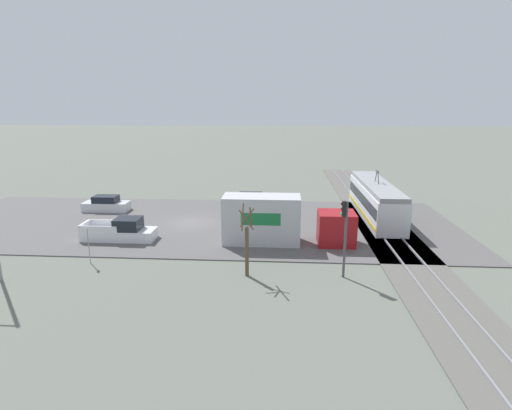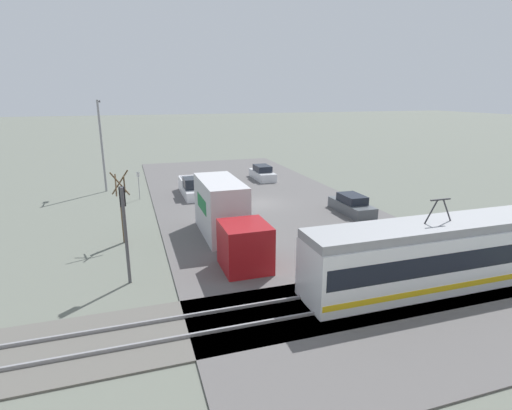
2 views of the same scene
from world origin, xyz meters
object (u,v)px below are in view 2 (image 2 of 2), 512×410
Objects in this scene: pickup_truck at (193,188)px; sedan_car_1 at (262,173)px; sedan_car_0 at (352,205)px; no_parking_sign at (139,183)px; street_tree at (122,211)px; street_lamp_near_crossing at (101,140)px; light_rail_tram at (433,255)px; box_truck at (225,215)px; traffic_light_pole at (125,222)px.

pickup_truck is 1.28× the size of sedan_car_1.
sedan_car_0 is 18.57m from no_parking_sign.
street_lamp_near_crossing is at bearing -83.77° from street_tree.
sedan_car_1 is at bearing -90.66° from light_rail_tram.
box_truck is 1.75× the size of pickup_truck.
pickup_truck is (0.09, -12.59, -1.04)m from box_truck.
light_rail_tram is 12.14m from box_truck.
street_lamp_near_crossing reaches higher than no_parking_sign.
sedan_car_0 is 14.61m from sedan_car_1.
traffic_light_pole is at bearing 33.80° from box_truck.
light_rail_tram is 26.56m from sedan_car_1.
traffic_light_pole reaches higher than sedan_car_0.
box_truck is 12.63m from pickup_truck.
light_rail_tram reaches higher than sedan_car_0.
sedan_car_1 is 0.91× the size of traffic_light_pole.
street_lamp_near_crossing is at bearing -65.65° from box_truck.
traffic_light_pole is at bearing -19.84° from light_rail_tram.
street_lamp_near_crossing is (1.86, -21.25, 1.75)m from traffic_light_pole.
sedan_car_0 is 23.90m from street_lamp_near_crossing.
box_truck reaches higher than sedan_car_1.
box_truck is (8.09, -9.05, 0.12)m from light_rail_tram.
sedan_car_0 is at bearing -103.31° from light_rail_tram.
street_tree is at bearing 83.09° from no_parking_sign.
pickup_truck reaches higher than sedan_car_0.
no_parking_sign is at bearing -2.93° from pickup_truck.
traffic_light_pole is (14.04, -5.07, 1.54)m from light_rail_tram.
box_truck is 6.47m from street_tree.
sedan_car_0 is 17.21m from street_tree.
light_rail_tram is 1.53× the size of street_lamp_near_crossing.
light_rail_tram is at bearing 121.14° from street_lamp_near_crossing.
street_lamp_near_crossing is (1.67, -15.28, 2.85)m from street_tree.
street_tree is (0.19, -5.97, -1.10)m from traffic_light_pole.
traffic_light_pole is 6.07m from street_tree.
box_truck is at bearing -146.20° from traffic_light_pole.
street_tree is (6.14, -1.98, 0.32)m from box_truck.
no_parking_sign is at bearing -59.44° from light_rail_tram.
box_truck is at bearing -115.65° from sedan_car_1.
pickup_truck is at bearing -69.30° from light_rail_tram.
street_lamp_near_crossing is (15.90, -26.32, 3.29)m from light_rail_tram.
box_truck reaches higher than pickup_truck.
street_tree is at bearing 60.26° from pickup_truck.
box_truck is 19.21m from street_lamp_near_crossing.
sedan_car_1 is 25.94m from traffic_light_pole.
sedan_car_0 is 18.52m from traffic_light_pole.
sedan_car_0 is 0.99× the size of street_tree.
traffic_light_pole is 16.94m from no_parking_sign.
street_lamp_near_crossing reaches higher than traffic_light_pole.
street_lamp_near_crossing is (7.73, -4.67, 4.21)m from pickup_truck.
sedan_car_1 is (-8.40, -17.48, -1.07)m from box_truck.
sedan_car_1 is (-8.48, -4.89, -0.03)m from pickup_truck.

